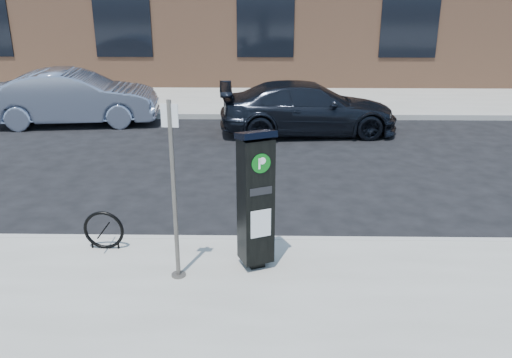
{
  "coord_description": "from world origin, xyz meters",
  "views": [
    {
      "loc": [
        0.01,
        -7.54,
        3.94
      ],
      "look_at": [
        -0.13,
        0.5,
        0.93
      ],
      "focal_mm": 38.0,
      "sensor_mm": 36.0,
      "label": 1
    }
  ],
  "objects_px": {
    "sign_pole": "(174,194)",
    "car_silver": "(74,97)",
    "parking_kiosk": "(256,198)",
    "car_dark": "(308,108)",
    "bike_rack": "(104,230)"
  },
  "relations": [
    {
      "from": "car_silver",
      "to": "car_dark",
      "type": "height_order",
      "value": "car_silver"
    },
    {
      "from": "parking_kiosk",
      "to": "car_dark",
      "type": "relative_size",
      "value": 0.42
    },
    {
      "from": "bike_rack",
      "to": "car_dark",
      "type": "height_order",
      "value": "car_dark"
    },
    {
      "from": "parking_kiosk",
      "to": "sign_pole",
      "type": "distance_m",
      "value": 1.09
    },
    {
      "from": "bike_rack",
      "to": "car_dark",
      "type": "xyz_separation_m",
      "value": [
        3.5,
        6.93,
        0.23
      ]
    },
    {
      "from": "sign_pole",
      "to": "car_silver",
      "type": "height_order",
      "value": "sign_pole"
    },
    {
      "from": "sign_pole",
      "to": "bike_rack",
      "type": "height_order",
      "value": "sign_pole"
    },
    {
      "from": "car_silver",
      "to": "parking_kiosk",
      "type": "bearing_deg",
      "value": -154.03
    },
    {
      "from": "parking_kiosk",
      "to": "sign_pole",
      "type": "relative_size",
      "value": 0.82
    },
    {
      "from": "bike_rack",
      "to": "car_silver",
      "type": "relative_size",
      "value": 0.13
    },
    {
      "from": "parking_kiosk",
      "to": "sign_pole",
      "type": "height_order",
      "value": "sign_pole"
    },
    {
      "from": "car_dark",
      "to": "bike_rack",
      "type": "bearing_deg",
      "value": 148.69
    },
    {
      "from": "parking_kiosk",
      "to": "car_dark",
      "type": "xyz_separation_m",
      "value": [
        1.26,
        7.4,
        -0.49
      ]
    },
    {
      "from": "car_dark",
      "to": "parking_kiosk",
      "type": "bearing_deg",
      "value": 165.86
    },
    {
      "from": "bike_rack",
      "to": "car_dark",
      "type": "bearing_deg",
      "value": 65.44
    }
  ]
}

